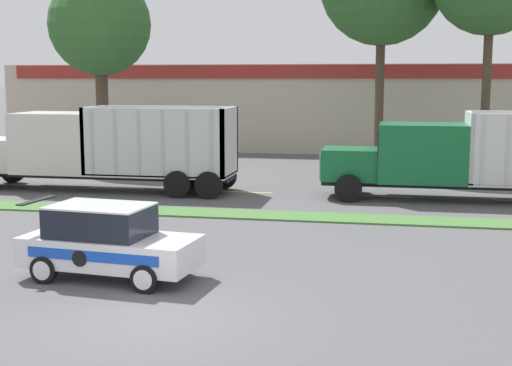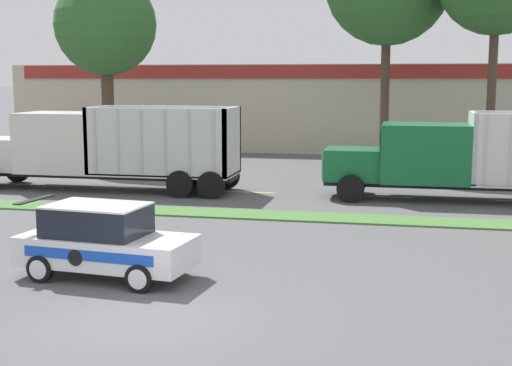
{
  "view_description": "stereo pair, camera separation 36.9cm",
  "coord_description": "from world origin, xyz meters",
  "views": [
    {
      "loc": [
        4.46,
        -12.47,
        4.59
      ],
      "look_at": [
        0.3,
        8.86,
        1.35
      ],
      "focal_mm": 50.0,
      "sensor_mm": 36.0,
      "label": 1
    },
    {
      "loc": [
        4.82,
        -12.39,
        4.59
      ],
      "look_at": [
        0.3,
        8.86,
        1.35
      ],
      "focal_mm": 50.0,
      "sensor_mm": 36.0,
      "label": 2
    }
  ],
  "objects": [
    {
      "name": "rally_car",
      "position": [
        -1.94,
        2.52,
        0.86
      ],
      "size": [
        4.17,
        2.16,
        1.73
      ],
      "color": "white",
      "rests_on": "ground_plane"
    },
    {
      "name": "centre_line_3",
      "position": [
        -6.85,
        15.19,
        0.0
      ],
      "size": [
        2.4,
        0.14,
        0.01
      ],
      "primitive_type": "cube",
      "color": "yellow",
      "rests_on": "ground_plane"
    },
    {
      "name": "centre_line_4",
      "position": [
        -1.45,
        15.19,
        0.0
      ],
      "size": [
        2.4,
        0.14,
        0.01
      ],
      "primitive_type": "cube",
      "color": "yellow",
      "rests_on": "ground_plane"
    },
    {
      "name": "tree_behind_centre",
      "position": [
        -10.58,
        22.68,
        7.74
      ],
      "size": [
        5.24,
        5.24,
        11.19
      ],
      "color": "#473828",
      "rests_on": "ground_plane"
    },
    {
      "name": "centre_line_5",
      "position": [
        3.95,
        15.19,
        0.0
      ],
      "size": [
        2.4,
        0.14,
        0.01
      ],
      "primitive_type": "cube",
      "color": "yellow",
      "rests_on": "ground_plane"
    },
    {
      "name": "store_building_backdrop",
      "position": [
        -2.41,
        35.72,
        2.67
      ],
      "size": [
        35.55,
        12.1,
        5.34
      ],
      "color": "#BCB29E",
      "rests_on": "ground_plane"
    },
    {
      "name": "dump_truck_trail",
      "position": [
        6.82,
        14.88,
        1.54
      ],
      "size": [
        12.17,
        2.72,
        3.35
      ],
      "color": "black",
      "rests_on": "ground_plane"
    },
    {
      "name": "grass_verge",
      "position": [
        0.0,
        10.44,
        0.03
      ],
      "size": [
        120.0,
        1.51,
        0.06
      ],
      "primitive_type": "cube",
      "color": "#477538",
      "rests_on": "ground_plane"
    },
    {
      "name": "dump_truck_mid",
      "position": [
        -8.34,
        14.59,
        1.65
      ],
      "size": [
        11.36,
        2.73,
        3.41
      ],
      "color": "black",
      "rests_on": "ground_plane"
    },
    {
      "name": "ground_plane",
      "position": [
        0.0,
        0.0,
        0.0
      ],
      "size": [
        600.0,
        600.0,
        0.0
      ],
      "primitive_type": "plane",
      "color": "#515154"
    }
  ]
}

